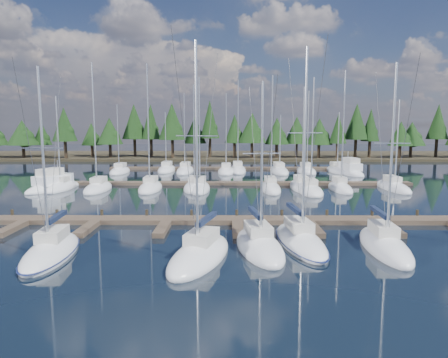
{
  "coord_description": "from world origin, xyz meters",
  "views": [
    {
      "loc": [
        -0.97,
        -15.65,
        8.34
      ],
      "look_at": [
        -1.15,
        22.0,
        3.24
      ],
      "focal_mm": 32.0,
      "sensor_mm": 36.0,
      "label": 1
    }
  ],
  "objects_px": {
    "front_sailboat_3": "(259,246)",
    "main_dock": "(237,222)",
    "front_sailboat_4": "(300,241)",
    "motor_yacht_left": "(53,186)",
    "front_sailboat_5": "(384,245)",
    "motor_yacht_right": "(350,171)",
    "front_sailboat_2": "(200,254)",
    "front_sailboat_1": "(51,252)"
  },
  "relations": [
    {
      "from": "front_sailboat_5",
      "to": "motor_yacht_left",
      "type": "relative_size",
      "value": 1.34
    },
    {
      "from": "front_sailboat_1",
      "to": "motor_yacht_left",
      "type": "xyz_separation_m",
      "value": [
        -11.33,
        26.64,
        0.22
      ]
    },
    {
      "from": "front_sailboat_2",
      "to": "motor_yacht_right",
      "type": "distance_m",
      "value": 49.63
    },
    {
      "from": "front_sailboat_2",
      "to": "motor_yacht_left",
      "type": "relative_size",
      "value": 1.44
    },
    {
      "from": "front_sailboat_4",
      "to": "motor_yacht_left",
      "type": "xyz_separation_m",
      "value": [
        -27.77,
        24.11,
        0.22
      ]
    },
    {
      "from": "front_sailboat_1",
      "to": "front_sailboat_5",
      "type": "distance_m",
      "value": 21.99
    },
    {
      "from": "main_dock",
      "to": "motor_yacht_right",
      "type": "relative_size",
      "value": 4.57
    },
    {
      "from": "main_dock",
      "to": "front_sailboat_2",
      "type": "relative_size",
      "value": 3.14
    },
    {
      "from": "main_dock",
      "to": "motor_yacht_right",
      "type": "xyz_separation_m",
      "value": [
        20.33,
        35.18,
        0.31
      ]
    },
    {
      "from": "front_sailboat_2",
      "to": "front_sailboat_4",
      "type": "distance_m",
      "value": 7.5
    },
    {
      "from": "front_sailboat_3",
      "to": "main_dock",
      "type": "bearing_deg",
      "value": 100.43
    },
    {
      "from": "front_sailboat_3",
      "to": "motor_yacht_right",
      "type": "height_order",
      "value": "front_sailboat_3"
    },
    {
      "from": "front_sailboat_2",
      "to": "front_sailboat_4",
      "type": "bearing_deg",
      "value": 24.04
    },
    {
      "from": "main_dock",
      "to": "front_sailboat_5",
      "type": "height_order",
      "value": "front_sailboat_5"
    },
    {
      "from": "front_sailboat_2",
      "to": "motor_yacht_left",
      "type": "distance_m",
      "value": 34.29
    },
    {
      "from": "front_sailboat_1",
      "to": "motor_yacht_right",
      "type": "relative_size",
      "value": 1.31
    },
    {
      "from": "motor_yacht_right",
      "to": "front_sailboat_1",
      "type": "bearing_deg",
      "value": -126.78
    },
    {
      "from": "front_sailboat_2",
      "to": "motor_yacht_left",
      "type": "height_order",
      "value": "front_sailboat_2"
    },
    {
      "from": "front_sailboat_1",
      "to": "front_sailboat_3",
      "type": "xyz_separation_m",
      "value": [
        13.47,
        1.34,
        -0.0
      ]
    },
    {
      "from": "front_sailboat_3",
      "to": "front_sailboat_2",
      "type": "bearing_deg",
      "value": -154.22
    },
    {
      "from": "motor_yacht_right",
      "to": "front_sailboat_5",
      "type": "bearing_deg",
      "value": -104.13
    },
    {
      "from": "main_dock",
      "to": "motor_yacht_left",
      "type": "relative_size",
      "value": 4.53
    },
    {
      "from": "front_sailboat_1",
      "to": "motor_yacht_left",
      "type": "height_order",
      "value": "front_sailboat_1"
    },
    {
      "from": "front_sailboat_4",
      "to": "front_sailboat_5",
      "type": "distance_m",
      "value": 5.6
    },
    {
      "from": "front_sailboat_5",
      "to": "motor_yacht_left",
      "type": "bearing_deg",
      "value": 142.9
    },
    {
      "from": "front_sailboat_2",
      "to": "motor_yacht_right",
      "type": "xyz_separation_m",
      "value": [
        22.93,
        44.02,
        0.22
      ]
    },
    {
      "from": "front_sailboat_1",
      "to": "front_sailboat_3",
      "type": "relative_size",
      "value": 1.06
    },
    {
      "from": "front_sailboat_1",
      "to": "front_sailboat_2",
      "type": "xyz_separation_m",
      "value": [
        9.59,
        -0.53,
        0.01
      ]
    },
    {
      "from": "front_sailboat_3",
      "to": "motor_yacht_right",
      "type": "relative_size",
      "value": 1.23
    },
    {
      "from": "front_sailboat_5",
      "to": "motor_yacht_right",
      "type": "distance_m",
      "value": 43.33
    },
    {
      "from": "front_sailboat_2",
      "to": "front_sailboat_5",
      "type": "bearing_deg",
      "value": 9.23
    },
    {
      "from": "front_sailboat_1",
      "to": "front_sailboat_3",
      "type": "distance_m",
      "value": 13.54
    },
    {
      "from": "main_dock",
      "to": "front_sailboat_3",
      "type": "distance_m",
      "value": 7.09
    },
    {
      "from": "front_sailboat_3",
      "to": "motor_yacht_left",
      "type": "xyz_separation_m",
      "value": [
        -24.8,
        25.3,
        0.23
      ]
    },
    {
      "from": "front_sailboat_1",
      "to": "front_sailboat_2",
      "type": "relative_size",
      "value": 0.9
    },
    {
      "from": "front_sailboat_5",
      "to": "motor_yacht_left",
      "type": "height_order",
      "value": "front_sailboat_5"
    },
    {
      "from": "main_dock",
      "to": "front_sailboat_3",
      "type": "height_order",
      "value": "front_sailboat_3"
    },
    {
      "from": "main_dock",
      "to": "front_sailboat_5",
      "type": "bearing_deg",
      "value": -35.02
    },
    {
      "from": "motor_yacht_right",
      "to": "front_sailboat_2",
      "type": "bearing_deg",
      "value": -117.51
    },
    {
      "from": "main_dock",
      "to": "motor_yacht_left",
      "type": "distance_m",
      "value": 29.81
    },
    {
      "from": "front_sailboat_3",
      "to": "motor_yacht_left",
      "type": "relative_size",
      "value": 1.22
    },
    {
      "from": "front_sailboat_2",
      "to": "front_sailboat_5",
      "type": "relative_size",
      "value": 1.07
    }
  ]
}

